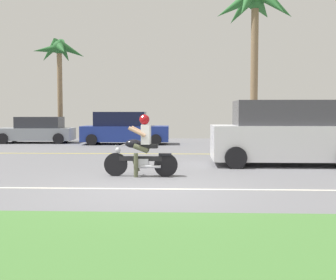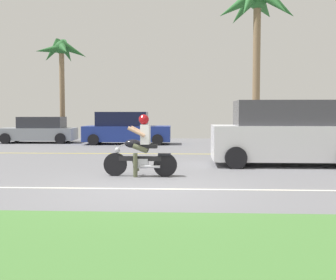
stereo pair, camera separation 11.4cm
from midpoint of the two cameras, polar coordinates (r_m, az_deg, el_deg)
ground at (r=11.78m, az=-1.11°, el=-4.25°), size 56.00×30.00×0.04m
grass_median at (r=4.87m, az=-7.33°, el=-15.15°), size 56.00×3.80×0.06m
lane_line_near at (r=8.94m, az=-2.45°, el=-6.63°), size 50.40×0.12×0.01m
lane_line_far at (r=16.54m, az=0.08°, el=-1.88°), size 50.40×0.12×0.01m
motorcyclist at (r=10.63m, az=-3.42°, el=-1.41°), size 1.88×0.61×1.57m
suv_nearby at (r=13.42m, az=15.96°, el=0.79°), size 4.64×2.11×1.99m
parked_car_0 at (r=23.78m, az=-16.95°, el=1.24°), size 4.09×2.07×1.41m
parked_car_1 at (r=21.87m, az=-5.59°, el=1.47°), size 4.50×2.06×1.67m
palm_tree_0 at (r=25.14m, az=-14.13°, el=10.94°), size 2.95×2.95×5.87m
palm_tree_1 at (r=25.06m, az=12.15°, el=16.74°), size 4.64×4.35×8.84m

